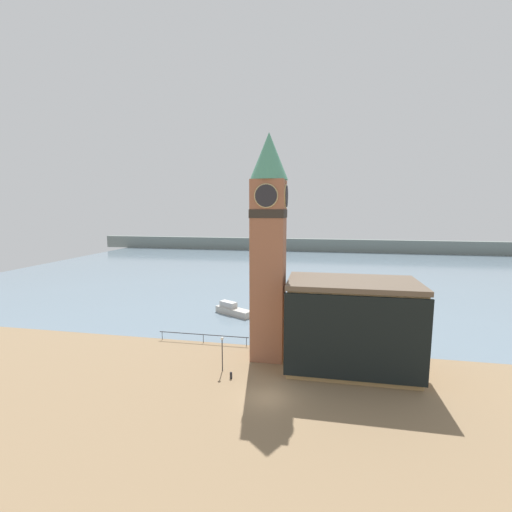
# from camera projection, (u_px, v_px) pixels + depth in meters

# --- Properties ---
(ground_plane) EXTENTS (160.00, 160.00, 0.00)m
(ground_plane) POSITION_uv_depth(u_px,v_px,m) (268.00, 397.00, 30.76)
(ground_plane) COLOR #846B4C
(water) EXTENTS (160.00, 120.00, 0.00)m
(water) POSITION_uv_depth(u_px,v_px,m) (304.00, 267.00, 100.31)
(water) COLOR slate
(water) RESTS_ON ground_plane
(far_shoreline) EXTENTS (180.00, 3.00, 5.00)m
(far_shoreline) POSITION_uv_depth(u_px,v_px,m) (309.00, 245.00, 138.93)
(far_shoreline) COLOR slate
(far_shoreline) RESTS_ON water
(pier_railing) EXTENTS (11.82, 0.08, 1.09)m
(pier_railing) POSITION_uv_depth(u_px,v_px,m) (203.00, 335.00, 43.33)
(pier_railing) COLOR #232328
(pier_railing) RESTS_ON ground_plane
(clock_tower) EXTENTS (4.12, 4.12, 24.88)m
(clock_tower) POSITION_uv_depth(u_px,v_px,m) (269.00, 242.00, 37.57)
(clock_tower) COLOR #935B42
(clock_tower) RESTS_ON ground_plane
(pier_building) EXTENTS (13.37, 7.91, 9.52)m
(pier_building) POSITION_uv_depth(u_px,v_px,m) (351.00, 325.00, 35.79)
(pier_building) COLOR #A88451
(pier_building) RESTS_ON ground_plane
(boat_near) EXTENTS (6.60, 4.74, 1.93)m
(boat_near) POSITION_uv_depth(u_px,v_px,m) (233.00, 310.00, 55.12)
(boat_near) COLOR #B7B2A8
(boat_near) RESTS_ON water
(mooring_bollard_near) EXTENTS (0.26, 0.26, 0.67)m
(mooring_bollard_near) POSITION_uv_depth(u_px,v_px,m) (231.00, 375.00, 34.21)
(mooring_bollard_near) COLOR black
(mooring_bollard_near) RESTS_ON ground_plane
(lamp_post) EXTENTS (0.32, 0.32, 3.70)m
(lamp_post) POSITION_uv_depth(u_px,v_px,m) (222.00, 347.00, 35.50)
(lamp_post) COLOR black
(lamp_post) RESTS_ON ground_plane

